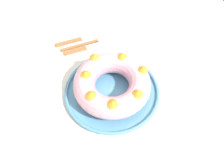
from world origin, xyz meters
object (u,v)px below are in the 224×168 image
object	(u,v)px
bundt_cake	(112,84)
fork	(91,42)
serving_dish	(112,92)
serving_knife	(80,39)
cake_knife	(86,48)

from	to	relation	value
bundt_cake	fork	bearing A→B (deg)	178.79
serving_dish	fork	bearing A→B (deg)	178.79
serving_knife	fork	bearing A→B (deg)	47.66
serving_dish	fork	xyz separation A→B (m)	(-0.25, 0.01, -0.01)
serving_dish	bundt_cake	bearing A→B (deg)	9.42
bundt_cake	fork	xyz separation A→B (m)	(-0.25, 0.01, -0.05)
cake_knife	serving_knife	bearing A→B (deg)	-173.55
serving_dish	serving_knife	size ratio (longest dim) A/B	1.37
fork	serving_knife	xyz separation A→B (m)	(-0.03, -0.03, 0.00)
cake_knife	bundt_cake	bearing A→B (deg)	7.70
bundt_cake	serving_knife	size ratio (longest dim) A/B	1.08
serving_dish	bundt_cake	xyz separation A→B (m)	(0.00, 0.00, 0.05)
serving_dish	bundt_cake	distance (m)	0.05
fork	cake_knife	world-z (taller)	cake_knife
fork	serving_knife	size ratio (longest dim) A/B	0.89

